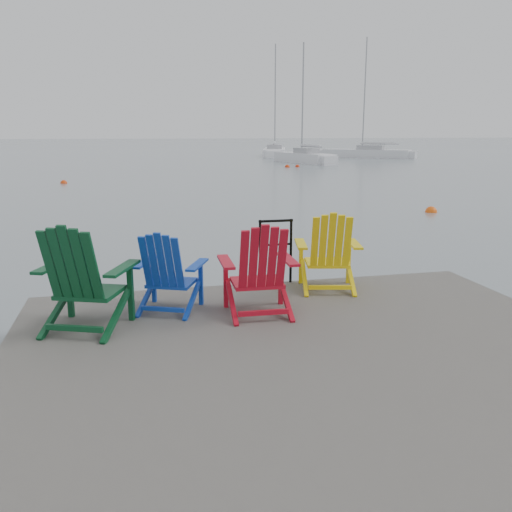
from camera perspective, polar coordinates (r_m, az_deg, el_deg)
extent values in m
plane|color=slate|center=(5.52, 6.24, -14.85)|extent=(400.00, 400.00, 0.00)
cube|color=#2E2B29|center=(5.35, 6.35, -11.05)|extent=(6.00, 5.00, 0.20)
cylinder|color=black|center=(7.45, -20.35, -10.54)|extent=(0.26, 0.26, 1.20)
cylinder|color=black|center=(7.56, 0.64, -9.33)|extent=(0.26, 0.26, 1.20)
cylinder|color=black|center=(8.57, 18.62, -7.30)|extent=(0.26, 0.26, 1.20)
cylinder|color=black|center=(7.42, 0.43, 0.38)|extent=(0.04, 0.04, 0.90)
cylinder|color=black|center=(7.54, 3.69, 0.54)|extent=(0.04, 0.04, 0.90)
cylinder|color=black|center=(7.40, 2.10, 3.71)|extent=(0.48, 0.04, 0.04)
cylinder|color=black|center=(7.46, 2.08, 1.21)|extent=(0.44, 0.03, 0.03)
cube|color=#0B4020|center=(6.13, -17.02, -3.67)|extent=(0.77, 0.73, 0.05)
cube|color=#0B4020|center=(6.50, -19.02, -3.35)|extent=(0.07, 0.07, 0.65)
cube|color=#0B4020|center=(6.20, -13.05, -3.74)|extent=(0.07, 0.07, 0.65)
cube|color=#0B4020|center=(6.21, -20.54, -0.94)|extent=(0.39, 0.70, 0.03)
cube|color=#0B4020|center=(5.87, -13.86, -1.26)|extent=(0.39, 0.70, 0.03)
cube|color=#0B4020|center=(5.71, -18.88, -1.00)|extent=(0.64, 0.49, 0.79)
cube|color=#1038A6|center=(6.53, -8.85, -2.81)|extent=(0.65, 0.62, 0.04)
cube|color=#1038A6|center=(6.81, -10.72, -2.58)|extent=(0.06, 0.06, 0.54)
cube|color=#1038A6|center=(6.62, -5.83, -2.87)|extent=(0.06, 0.06, 0.54)
cube|color=#1038A6|center=(6.56, -11.66, -0.66)|extent=(0.34, 0.58, 0.03)
cube|color=#1038A6|center=(6.35, -6.20, -0.92)|extent=(0.34, 0.58, 0.03)
cube|color=#1038A6|center=(6.16, -9.90, -0.70)|extent=(0.53, 0.41, 0.66)
cube|color=#B40D1E|center=(6.33, 0.09, -2.81)|extent=(0.59, 0.53, 0.04)
cube|color=#B40D1E|center=(6.49, -3.20, -2.86)|extent=(0.05, 0.05, 0.60)
cube|color=#B40D1E|center=(6.61, 2.62, -2.56)|extent=(0.05, 0.05, 0.60)
cube|color=#B40D1E|center=(6.18, -3.19, -0.63)|extent=(0.15, 0.66, 0.03)
cube|color=#B40D1E|center=(6.32, 3.37, -0.33)|extent=(0.15, 0.66, 0.03)
cube|color=#B40D1E|center=(5.91, 0.73, -0.36)|extent=(0.54, 0.29, 0.74)
cube|color=yellow|center=(7.36, 7.46, -0.71)|extent=(0.65, 0.61, 0.04)
cube|color=yellow|center=(7.54, 4.75, -0.68)|extent=(0.06, 0.06, 0.59)
cube|color=yellow|center=(7.62, 9.71, -0.67)|extent=(0.06, 0.06, 0.59)
cube|color=yellow|center=(7.25, 4.74, 1.28)|extent=(0.26, 0.65, 0.03)
cube|color=yellow|center=(7.34, 10.30, 1.27)|extent=(0.26, 0.65, 0.03)
cube|color=yellow|center=(6.96, 7.92, 1.45)|extent=(0.56, 0.38, 0.72)
cube|color=white|center=(46.29, 5.05, 10.07)|extent=(3.47, 7.27, 1.10)
cube|color=#9E9EA3|center=(45.96, 5.30, 10.92)|extent=(1.75, 2.36, 0.55)
cylinder|color=gray|center=(46.60, 4.94, 16.17)|extent=(0.12, 0.12, 8.79)
cube|color=white|center=(58.18, 1.97, 10.70)|extent=(4.45, 8.66, 1.10)
cube|color=#9E9EA3|center=(57.74, 1.97, 11.37)|extent=(2.17, 2.84, 0.55)
cylinder|color=gray|center=(58.65, 2.03, 16.37)|extent=(0.12, 0.12, 10.48)
cube|color=silver|center=(56.33, 11.52, 10.37)|extent=(8.10, 6.91, 1.10)
cube|color=#9E9EA3|center=(56.21, 11.98, 11.06)|extent=(2.97, 2.78, 0.55)
cylinder|color=gray|center=(56.49, 11.36, 16.34)|extent=(0.12, 0.12, 10.62)
sphere|color=#F9580E|center=(18.60, 17.94, 4.41)|extent=(0.38, 0.38, 0.38)
sphere|color=red|center=(29.33, -19.58, 7.22)|extent=(0.34, 0.34, 0.34)
sphere|color=red|center=(40.38, 3.31, 9.32)|extent=(0.37, 0.37, 0.37)
sphere|color=red|center=(40.91, 4.38, 9.35)|extent=(0.33, 0.33, 0.33)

